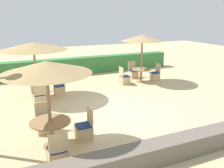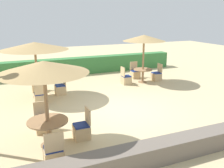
{
  "view_description": "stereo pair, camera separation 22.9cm",
  "coord_description": "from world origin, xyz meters",
  "px_view_note": "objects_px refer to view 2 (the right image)",
  "views": [
    {
      "loc": [
        -3.9,
        -8.08,
        3.57
      ],
      "look_at": [
        0.0,
        0.6,
        0.9
      ],
      "focal_mm": 40.0,
      "sensor_mm": 36.0,
      "label": 1
    },
    {
      "loc": [
        -3.69,
        -8.17,
        3.57
      ],
      "look_at": [
        0.0,
        0.6,
        0.9
      ],
      "focal_mm": 40.0,
      "sensor_mm": 36.0,
      "label": 2
    }
  ],
  "objects_px": {
    "patio_chair_back_right_west": "(126,79)",
    "parasol_back_left": "(35,46)",
    "patio_chair_back_left_east": "(61,89)",
    "parasol_front_left": "(44,67)",
    "round_table_back_right": "(143,72)",
    "patio_chair_front_left_north": "(43,123)",
    "patio_chair_front_left_east": "(82,130)",
    "patio_chair_back_left_south": "(40,97)",
    "patio_chair_back_left_north": "(37,86)",
    "round_table_front_left": "(48,126)",
    "parasol_back_right": "(144,38)",
    "patio_chair_back_right_east": "(157,76)",
    "round_table_back_left": "(38,85)",
    "patio_chair_front_left_south": "(54,155)",
    "patio_chair_back_right_north": "(135,74)"
  },
  "relations": [
    {
      "from": "patio_chair_back_right_west",
      "to": "parasol_back_left",
      "type": "height_order",
      "value": "parasol_back_left"
    },
    {
      "from": "patio_chair_back_left_east",
      "to": "parasol_front_left",
      "type": "bearing_deg",
      "value": 164.45
    },
    {
      "from": "round_table_back_right",
      "to": "patio_chair_back_right_west",
      "type": "distance_m",
      "value": 1.04
    },
    {
      "from": "patio_chair_back_left_east",
      "to": "parasol_front_left",
      "type": "height_order",
      "value": "parasol_front_left"
    },
    {
      "from": "patio_chair_front_left_north",
      "to": "parasol_back_left",
      "type": "bearing_deg",
      "value": -94.76
    },
    {
      "from": "patio_chair_front_left_east",
      "to": "patio_chair_back_left_south",
      "type": "bearing_deg",
      "value": 11.73
    },
    {
      "from": "patio_chair_back_left_north",
      "to": "round_table_front_left",
      "type": "relative_size",
      "value": 0.83
    },
    {
      "from": "parasol_back_right",
      "to": "round_table_front_left",
      "type": "xyz_separation_m",
      "value": [
        -5.8,
        -4.93,
        -1.76
      ]
    },
    {
      "from": "round_table_back_right",
      "to": "patio_chair_back_right_east",
      "type": "bearing_deg",
      "value": 3.25
    },
    {
      "from": "parasol_front_left",
      "to": "patio_chair_back_right_east",
      "type": "bearing_deg",
      "value": 36.56
    },
    {
      "from": "round_table_back_right",
      "to": "patio_chair_front_left_north",
      "type": "distance_m",
      "value": 7.05
    },
    {
      "from": "round_table_back_left",
      "to": "patio_chair_front_left_north",
      "type": "xyz_separation_m",
      "value": [
        -0.3,
        -3.55,
        -0.29
      ]
    },
    {
      "from": "round_table_front_left",
      "to": "patio_chair_front_left_south",
      "type": "xyz_separation_m",
      "value": [
        -0.04,
        -0.98,
        -0.34
      ]
    },
    {
      "from": "patio_chair_back_right_east",
      "to": "parasol_front_left",
      "type": "bearing_deg",
      "value": 126.56
    },
    {
      "from": "patio_chair_back_right_east",
      "to": "patio_chair_back_right_north",
      "type": "xyz_separation_m",
      "value": [
        -0.87,
        0.92,
        0.0
      ]
    },
    {
      "from": "patio_chair_back_right_west",
      "to": "patio_chair_back_left_east",
      "type": "bearing_deg",
      "value": -83.69
    },
    {
      "from": "patio_chair_back_left_east",
      "to": "parasol_front_left",
      "type": "distance_m",
      "value": 5.13
    },
    {
      "from": "parasol_back_left",
      "to": "round_table_front_left",
      "type": "height_order",
      "value": "parasol_back_left"
    },
    {
      "from": "round_table_front_left",
      "to": "patio_chair_front_left_east",
      "type": "bearing_deg",
      "value": 2.62
    },
    {
      "from": "patio_chair_back_right_north",
      "to": "patio_chair_back_left_south",
      "type": "bearing_deg",
      "value": 22.19
    },
    {
      "from": "patio_chair_back_right_west",
      "to": "parasol_front_left",
      "type": "height_order",
      "value": "parasol_front_left"
    },
    {
      "from": "patio_chair_back_right_north",
      "to": "round_table_front_left",
      "type": "distance_m",
      "value": 8.32
    },
    {
      "from": "parasol_back_left",
      "to": "patio_chair_back_left_east",
      "type": "xyz_separation_m",
      "value": [
        1.0,
        0.03,
        -2.01
      ]
    },
    {
      "from": "parasol_front_left",
      "to": "patio_chair_back_left_east",
      "type": "bearing_deg",
      "value": 74.45
    },
    {
      "from": "parasol_back_right",
      "to": "patio_chair_back_right_north",
      "type": "bearing_deg",
      "value": 87.09
    },
    {
      "from": "round_table_front_left",
      "to": "patio_chair_front_left_south",
      "type": "bearing_deg",
      "value": -92.28
    },
    {
      "from": "patio_chair_front_left_east",
      "to": "patio_chair_front_left_north",
      "type": "relative_size",
      "value": 1.0
    },
    {
      "from": "patio_chair_front_left_east",
      "to": "patio_chair_back_left_north",
      "type": "bearing_deg",
      "value": 7.01
    },
    {
      "from": "round_table_back_left",
      "to": "parasol_back_left",
      "type": "bearing_deg",
      "value": 180.0
    },
    {
      "from": "patio_chair_front_left_north",
      "to": "patio_chair_back_right_north",
      "type": "bearing_deg",
      "value": -140.01
    },
    {
      "from": "patio_chair_back_left_east",
      "to": "patio_chair_front_left_south",
      "type": "relative_size",
      "value": 1.0
    },
    {
      "from": "patio_chair_back_right_north",
      "to": "patio_chair_back_right_east",
      "type": "bearing_deg",
      "value": 133.2
    },
    {
      "from": "round_table_back_right",
      "to": "patio_chair_front_left_south",
      "type": "relative_size",
      "value": 1.08
    },
    {
      "from": "patio_chair_back_right_east",
      "to": "patio_chair_back_right_north",
      "type": "height_order",
      "value": "same"
    },
    {
      "from": "patio_chair_back_left_east",
      "to": "parasol_front_left",
      "type": "relative_size",
      "value": 0.38
    },
    {
      "from": "round_table_back_right",
      "to": "patio_chair_back_right_east",
      "type": "relative_size",
      "value": 1.08
    },
    {
      "from": "patio_chair_back_right_west",
      "to": "round_table_front_left",
      "type": "xyz_separation_m",
      "value": [
        -4.8,
        -4.95,
        0.34
      ]
    },
    {
      "from": "patio_chair_back_left_east",
      "to": "round_table_front_left",
      "type": "distance_m",
      "value": 4.74
    },
    {
      "from": "patio_chair_back_right_north",
      "to": "parasol_front_left",
      "type": "height_order",
      "value": "parasol_front_left"
    },
    {
      "from": "parasol_back_right",
      "to": "patio_chair_back_right_north",
      "type": "distance_m",
      "value": 2.32
    },
    {
      "from": "patio_chair_back_left_east",
      "to": "patio_chair_back_left_south",
      "type": "xyz_separation_m",
      "value": [
        -1.04,
        -0.94,
        0.0
      ]
    },
    {
      "from": "patio_chair_back_right_north",
      "to": "parasol_front_left",
      "type": "bearing_deg",
      "value": 45.27
    },
    {
      "from": "patio_chair_front_left_north",
      "to": "round_table_back_left",
      "type": "bearing_deg",
      "value": -94.76
    },
    {
      "from": "patio_chair_back_left_east",
      "to": "round_table_front_left",
      "type": "bearing_deg",
      "value": 164.45
    },
    {
      "from": "patio_chair_back_right_west",
      "to": "patio_chair_back_left_south",
      "type": "distance_m",
      "value": 4.76
    },
    {
      "from": "parasol_front_left",
      "to": "patio_chair_front_left_north",
      "type": "xyz_separation_m",
      "value": [
        -0.03,
        0.97,
        -1.98
      ]
    },
    {
      "from": "patio_chair_front_left_east",
      "to": "parasol_back_left",
      "type": "bearing_deg",
      "value": 8.95
    },
    {
      "from": "parasol_back_left",
      "to": "round_table_back_left",
      "type": "distance_m",
      "value": 1.71
    },
    {
      "from": "patio_chair_back_left_south",
      "to": "patio_chair_front_left_east",
      "type": "xyz_separation_m",
      "value": [
        0.74,
        -3.57,
        0.0
      ]
    },
    {
      "from": "patio_chair_front_left_east",
      "to": "patio_chair_front_left_north",
      "type": "distance_m",
      "value": 1.37
    }
  ]
}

